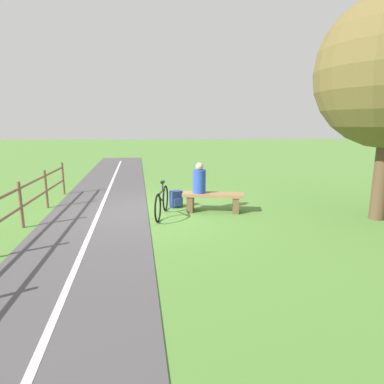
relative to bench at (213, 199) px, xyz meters
name	(u,v)px	position (x,y,z in m)	size (l,w,h in m)	color
ground_plane	(150,212)	(1.66, -0.11, -0.34)	(80.00, 80.00, 0.00)	#548438
paved_path	(68,286)	(2.60, 3.89, -0.33)	(2.54, 36.00, 0.02)	#4C494C
path_centre_line	(68,285)	(2.60, 3.89, -0.32)	(0.10, 32.00, 0.00)	silver
bench	(213,199)	(0.00, 0.00, 0.00)	(1.66, 0.73, 0.50)	#937047
person_seated	(199,180)	(0.36, -0.06, 0.51)	(0.38, 0.38, 0.80)	#2847B7
bicycle	(162,202)	(1.34, 0.32, 0.02)	(0.31, 1.73, 0.87)	black
backpack	(176,199)	(0.97, -0.55, -0.11)	(0.38, 0.36, 0.47)	navy
fence_roadside	(2,211)	(4.39, 1.96, 0.28)	(0.59, 8.98, 1.06)	brown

